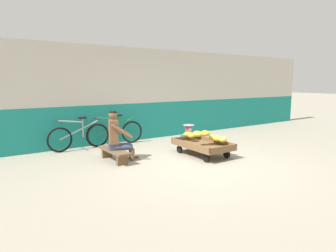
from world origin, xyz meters
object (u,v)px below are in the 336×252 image
Objects in this scene: weighing_scale at (189,130)px; plastic_crate at (189,141)px; low_bench at (114,152)px; vendor_seated at (118,136)px; banana_cart at (202,146)px; bicycle_near_left at (79,136)px; bicycle_far_left at (115,132)px.

plastic_crate is at bearing 90.00° from weighing_scale.
vendor_seated is at bearing -17.01° from low_bench.
vendor_seated is 2.31m from plastic_crate.
weighing_scale reaches higher than banana_cart.
vendor_seated is (0.08, -0.03, 0.37)m from low_bench.
bicycle_near_left reaches higher than low_bench.
weighing_scale is (2.25, 0.29, -0.11)m from vendor_seated.
vendor_seated reaches higher than weighing_scale.
bicycle_far_left is at bearing 67.92° from vendor_seated.
weighing_scale is at bearing -26.09° from bicycle_near_left.
weighing_scale is (0.00, -0.00, 0.30)m from plastic_crate.
bicycle_near_left is (-2.25, 2.28, 0.11)m from banana_cart.
vendor_seated is at bearing -112.08° from bicycle_far_left.
bicycle_near_left is at bearing 153.91° from weighing_scale.
plastic_crate is (0.37, 1.00, -0.09)m from banana_cart.
bicycle_far_left reaches higher than banana_cart.
bicycle_near_left is at bearing 103.20° from vendor_seated.
bicycle_near_left reaches higher than plastic_crate.
bicycle_far_left is (1.01, -0.00, 0.00)m from bicycle_near_left.
low_bench is at bearing 162.99° from vendor_seated.
vendor_seated reaches higher than low_bench.
plastic_crate is 0.30m from weighing_scale.
plastic_crate is 2.92m from bicycle_near_left.
bicycle_far_left is at bearing 118.58° from banana_cart.
plastic_crate reaches higher than low_bench.
banana_cart is 0.87× the size of bicycle_far_left.
plastic_crate is (2.34, 0.27, -0.05)m from low_bench.
bicycle_near_left and bicycle_far_left have the same top height.
bicycle_far_left is (-1.24, 2.28, 0.11)m from banana_cart.
vendor_seated is at bearing -76.80° from bicycle_near_left.
banana_cart reaches higher than low_bench.
bicycle_far_left is (-1.61, 1.28, 0.20)m from plastic_crate.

